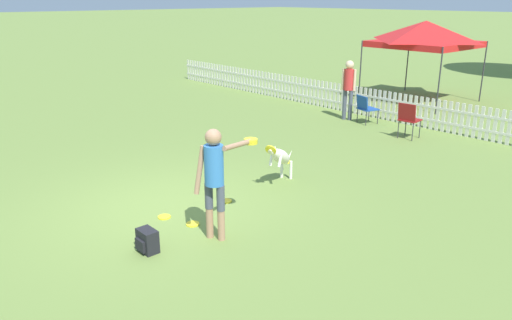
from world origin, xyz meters
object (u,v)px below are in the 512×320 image
canopy_tent_main (425,34)px  folding_chair_blue_left (366,107)px  backpack_on_grass (147,241)px  spectator_standing (349,84)px  frisbee_near_dog (226,201)px  folding_chair_center (409,117)px  frisbee_far_scatter (193,224)px  handler_person (216,171)px  leaping_dog (280,157)px  frisbee_near_handler (287,162)px  frisbee_midfield (164,217)px

canopy_tent_main → folding_chair_blue_left: bearing=-79.9°
backpack_on_grass → folding_chair_blue_left: folding_chair_blue_left is taller
spectator_standing → frisbee_near_dog: bearing=91.0°
frisbee_near_dog → folding_chair_center: folding_chair_center is taller
frisbee_near_dog → frisbee_far_scatter: bearing=-68.4°
backpack_on_grass → handler_person: bearing=72.6°
handler_person → leaping_dog: size_ratio=1.49×
folding_chair_center → spectator_standing: bearing=-17.4°
handler_person → frisbee_near_dog: 1.73m
leaping_dog → folding_chair_blue_left: bearing=-94.0°
leaping_dog → frisbee_near_dog: bearing=66.5°
frisbee_near_handler → leaping_dog: bearing=-51.0°
leaping_dog → folding_chair_blue_left: 5.47m
handler_person → spectator_standing: size_ratio=0.98×
leaping_dog → frisbee_near_dog: 1.43m
frisbee_near_dog → folding_chair_blue_left: bearing=105.6°
leaping_dog → frisbee_near_handler: size_ratio=5.39×
leaping_dog → spectator_standing: (-2.46, 5.16, 0.50)m
leaping_dog → canopy_tent_main: canopy_tent_main is taller
leaping_dog → canopy_tent_main: 9.71m
canopy_tent_main → spectator_standing: size_ratio=1.72×
frisbee_near_dog → folding_chair_center: bearing=91.3°
folding_chair_center → folding_chair_blue_left: bearing=-21.9°
frisbee_near_handler → folding_chair_blue_left: bearing=103.4°
frisbee_far_scatter → folding_chair_blue_left: (-2.20, 7.46, 0.47)m
leaping_dog → folding_chair_center: bearing=-111.7°
leaping_dog → frisbee_far_scatter: size_ratio=5.39×
backpack_on_grass → folding_chair_blue_left: bearing=106.5°
leaping_dog → handler_person: bearing=90.2°
leaping_dog → folding_chair_center: size_ratio=1.23×
frisbee_near_dog → folding_chair_blue_left: 6.75m
frisbee_midfield → backpack_on_grass: bearing=-43.5°
frisbee_near_handler → frisbee_far_scatter: size_ratio=1.00×
handler_person → backpack_on_grass: handler_person is taller
handler_person → backpack_on_grass: 1.38m
folding_chair_center → canopy_tent_main: size_ratio=0.31×
handler_person → frisbee_near_dog: handler_person is taller
frisbee_near_handler → frisbee_near_dog: 2.50m
backpack_on_grass → folding_chair_center: bearing=95.8°
frisbee_midfield → canopy_tent_main: bearing=101.5°
handler_person → leaping_dog: 2.53m
folding_chair_blue_left → frisbee_far_scatter: bearing=123.5°
folding_chair_center → frisbee_near_handler: bearing=74.2°
leaping_dog → canopy_tent_main: size_ratio=0.38×
frisbee_midfield → folding_chair_blue_left: 7.85m
frisbee_near_handler → folding_chair_center: (0.70, 3.62, 0.55)m
leaping_dog → frisbee_midfield: leaping_dog is taller
frisbee_near_handler → spectator_standing: size_ratio=0.12×
frisbee_midfield → folding_chair_center: bearing=89.9°
backpack_on_grass → frisbee_near_dog: bearing=109.2°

